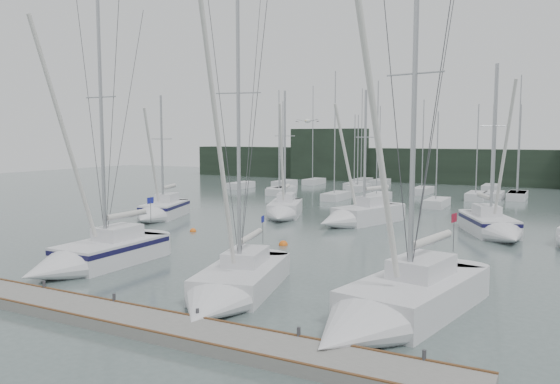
{
  "coord_description": "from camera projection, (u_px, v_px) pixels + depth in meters",
  "views": [
    {
      "loc": [
        13.41,
        -19.28,
        6.78
      ],
      "look_at": [
        0.51,
        5.0,
        3.98
      ],
      "focal_mm": 35.0,
      "sensor_mm": 36.0,
      "label": 1
    }
  ],
  "objects": [
    {
      "name": "ground",
      "position": [
        216.0,
        292.0,
        23.89
      ],
      "size": [
        160.0,
        160.0,
        0.0
      ],
      "primitive_type": "plane",
      "color": "#4E5F5D",
      "rests_on": "ground"
    },
    {
      "name": "dock",
      "position": [
        136.0,
        321.0,
        19.48
      ],
      "size": [
        24.0,
        2.0,
        0.4
      ],
      "primitive_type": "cube",
      "color": "slate",
      "rests_on": "ground"
    },
    {
      "name": "far_treeline",
      "position": [
        463.0,
        167.0,
        78.1
      ],
      "size": [
        90.0,
        4.0,
        5.0
      ],
      "primitive_type": "cube",
      "color": "black",
      "rests_on": "ground"
    },
    {
      "name": "far_building_left",
      "position": [
        329.0,
        154.0,
        85.53
      ],
      "size": [
        12.0,
        3.0,
        8.0
      ],
      "primitive_type": "cube",
      "color": "black",
      "rests_on": "ground"
    },
    {
      "name": "mast_forest",
      "position": [
        424.0,
        192.0,
        62.78
      ],
      "size": [
        51.95,
        25.61,
        14.74
      ],
      "color": "silver",
      "rests_on": "ground"
    },
    {
      "name": "sailboat_near_left",
      "position": [
        88.0,
        258.0,
        27.87
      ],
      "size": [
        3.06,
        9.05,
        14.88
      ],
      "rotation": [
        0.0,
        0.0,
        0.01
      ],
      "color": "silver",
      "rests_on": "ground"
    },
    {
      "name": "sailboat_near_center",
      "position": [
        228.0,
        290.0,
        22.41
      ],
      "size": [
        4.88,
        9.32,
        14.67
      ],
      "rotation": [
        0.0,
        0.0,
        0.24
      ],
      "color": "silver",
      "rests_on": "ground"
    },
    {
      "name": "sailboat_near_right",
      "position": [
        389.0,
        309.0,
        19.56
      ],
      "size": [
        5.11,
        10.77,
        15.4
      ],
      "rotation": [
        0.0,
        0.0,
        -0.19
      ],
      "color": "silver",
      "rests_on": "ground"
    },
    {
      "name": "sailboat_mid_a",
      "position": [
        159.0,
        212.0,
        44.85
      ],
      "size": [
        4.87,
        8.17,
        10.97
      ],
      "rotation": [
        0.0,
        0.0,
        0.32
      ],
      "color": "silver",
      "rests_on": "ground"
    },
    {
      "name": "sailboat_mid_b",
      "position": [
        283.0,
        211.0,
        45.55
      ],
      "size": [
        5.04,
        8.11,
        11.39
      ],
      "rotation": [
        0.0,
        0.0,
        0.36
      ],
      "color": "silver",
      "rests_on": "ground"
    },
    {
      "name": "sailboat_mid_c",
      "position": [
        355.0,
        217.0,
        42.04
      ],
      "size": [
        5.23,
        8.71,
        11.17
      ],
      "rotation": [
        0.0,
        0.0,
        -0.34
      ],
      "color": "silver",
      "rests_on": "ground"
    },
    {
      "name": "sailboat_mid_d",
      "position": [
        495.0,
        228.0,
        36.89
      ],
      "size": [
        5.78,
        8.34,
        12.56
      ],
      "rotation": [
        0.0,
        0.0,
        0.44
      ],
      "color": "silver",
      "rests_on": "ground"
    },
    {
      "name": "buoy_a",
      "position": [
        283.0,
        245.0,
        34.19
      ],
      "size": [
        0.58,
        0.58,
        0.58
      ],
      "primitive_type": "sphere",
      "color": "orange",
      "rests_on": "ground"
    },
    {
      "name": "buoy_b",
      "position": [
        415.0,
        247.0,
        33.66
      ],
      "size": [
        0.49,
        0.49,
        0.49
      ],
      "primitive_type": "sphere",
      "color": "orange",
      "rests_on": "ground"
    },
    {
      "name": "buoy_c",
      "position": [
        193.0,
        231.0,
        39.09
      ],
      "size": [
        0.47,
        0.47,
        0.47
      ],
      "primitive_type": "sphere",
      "color": "orange",
      "rests_on": "ground"
    },
    {
      "name": "seagull",
      "position": [
        307.0,
        121.0,
        23.81
      ],
      "size": [
        0.97,
        0.44,
        0.19
      ],
      "rotation": [
        0.0,
        0.0,
        0.09
      ],
      "color": "white",
      "rests_on": "ground"
    },
    {
      "name": "buoy_d",
      "position": [
        444.0,
        265.0,
        28.88
      ],
      "size": [
        0.68,
        0.68,
        0.68
      ],
      "primitive_type": "sphere",
      "color": "orange",
      "rests_on": "ground"
    }
  ]
}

